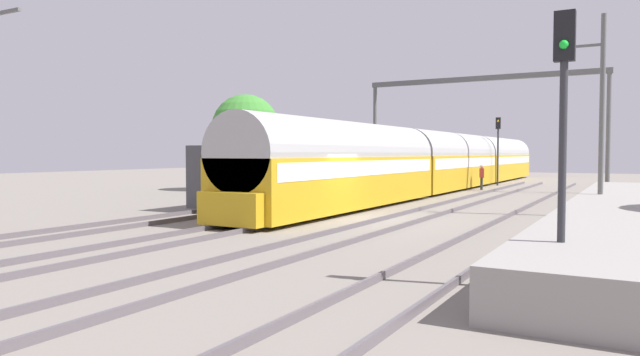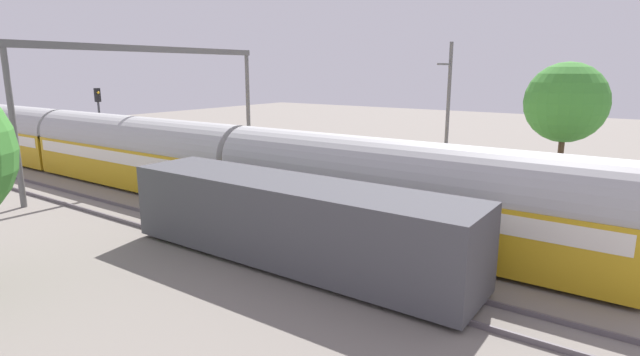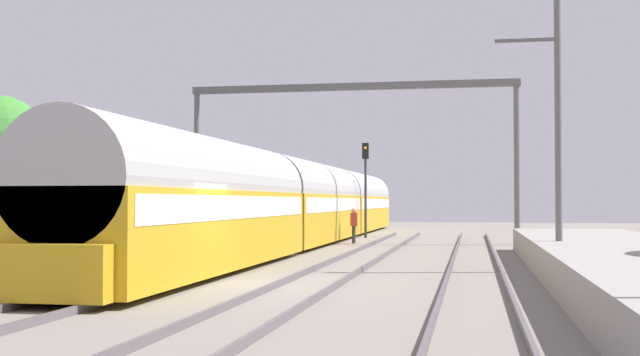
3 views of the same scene
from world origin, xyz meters
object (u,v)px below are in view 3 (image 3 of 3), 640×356
person_crossing (354,222)px  freight_car (100,219)px  passenger_train (308,203)px  catenary_gantry (351,123)px  railway_signal_far (366,177)px

person_crossing → freight_car: bearing=-46.3°
passenger_train → catenary_gantry: 4.45m
passenger_train → railway_signal_far: size_ratio=9.23×
freight_car → person_crossing: bearing=67.7°
passenger_train → catenary_gantry: catenary_gantry is taller
freight_car → catenary_gantry: 16.71m
railway_signal_far → catenary_gantry: 6.47m
passenger_train → freight_car: passenger_train is taller
person_crossing → catenary_gantry: catenary_gantry is taller
passenger_train → railway_signal_far: 7.12m
passenger_train → freight_car: size_ratio=3.78×
freight_car → catenary_gantry: bearing=68.4°
freight_car → person_crossing: size_ratio=7.51×
catenary_gantry → railway_signal_far: bearing=90.6°
person_crossing → passenger_train: bearing=-98.4°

